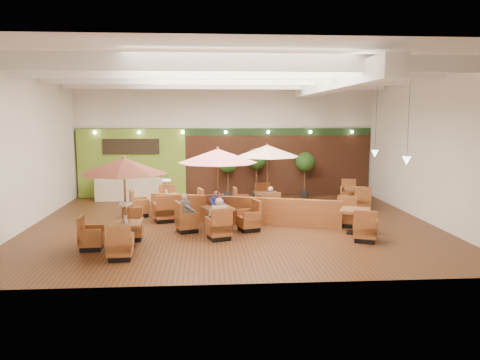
{
  "coord_description": "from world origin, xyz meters",
  "views": [
    {
      "loc": [
        -0.87,
        -16.18,
        3.78
      ],
      "look_at": [
        0.3,
        0.5,
        1.5
      ],
      "focal_mm": 35.0,
      "sensor_mm": 36.0,
      "label": 1
    }
  ],
  "objects": [
    {
      "name": "table_3",
      "position": [
        -2.44,
        1.51,
        0.44
      ],
      "size": [
        2.88,
        2.88,
        1.59
      ],
      "rotation": [
        0.0,
        0.0,
        0.28
      ],
      "color": "brown",
      "rests_on": "ground"
    },
    {
      "name": "topiary_2",
      "position": [
        3.69,
        5.3,
        1.58
      ],
      "size": [
        0.91,
        0.91,
        2.12
      ],
      "color": "black",
      "rests_on": "ground"
    },
    {
      "name": "table_1",
      "position": [
        -0.53,
        -1.05,
        1.89
      ],
      "size": [
        2.89,
        2.89,
        2.79
      ],
      "rotation": [
        0.0,
        0.0,
        0.32
      ],
      "color": "brown",
      "rests_on": "ground"
    },
    {
      "name": "topiary_0",
      "position": [
        0.08,
        5.3,
        1.52
      ],
      "size": [
        0.88,
        0.88,
        2.05
      ],
      "color": "black",
      "rests_on": "ground"
    },
    {
      "name": "diner_1",
      "position": [
        -0.53,
        -0.03,
        0.73
      ],
      "size": [
        0.4,
        0.36,
        0.73
      ],
      "rotation": [
        0.0,
        0.0,
        3.45
      ],
      "color": "#2A39B8",
      "rests_on": "ground"
    },
    {
      "name": "table_5",
      "position": [
        5.4,
        3.06,
        0.37
      ],
      "size": [
        1.11,
        2.77,
        0.98
      ],
      "rotation": [
        0.0,
        0.0,
        -0.32
      ],
      "color": "brown",
      "rests_on": "ground"
    },
    {
      "name": "diner_0",
      "position": [
        -0.53,
        -2.08,
        0.78
      ],
      "size": [
        0.45,
        0.38,
        0.86
      ],
      "rotation": [
        0.0,
        0.0,
        0.15
      ],
      "color": "silver",
      "rests_on": "ground"
    },
    {
      "name": "table_4",
      "position": [
        3.9,
        -1.62,
        0.39
      ],
      "size": [
        1.2,
        2.91,
        1.02
      ],
      "rotation": [
        0.0,
        0.0,
        -0.41
      ],
      "color": "brown",
      "rests_on": "ground"
    },
    {
      "name": "booth_divider",
      "position": [
        0.36,
        0.04,
        0.48
      ],
      "size": [
        6.66,
        2.25,
        0.96
      ],
      "primitive_type": "cube",
      "rotation": [
        0.0,
        0.0,
        -0.31
      ],
      "color": "brown",
      "rests_on": "ground"
    },
    {
      "name": "table_2",
      "position": [
        1.4,
        1.94,
        1.96
      ],
      "size": [
        2.61,
        2.7,
        2.73
      ],
      "rotation": [
        0.0,
        0.0,
        0.08
      ],
      "color": "brown",
      "rests_on": "ground"
    },
    {
      "name": "room",
      "position": [
        0.25,
        1.22,
        3.63
      ],
      "size": [
        14.04,
        14.0,
        5.52
      ],
      "color": "#381E0F",
      "rests_on": "ground"
    },
    {
      "name": "service_counter",
      "position": [
        -4.4,
        5.1,
        0.58
      ],
      "size": [
        3.0,
        0.75,
        1.18
      ],
      "color": "beige",
      "rests_on": "ground"
    },
    {
      "name": "diner_2",
      "position": [
        -1.56,
        -1.05,
        0.77
      ],
      "size": [
        0.42,
        0.46,
        0.84
      ],
      "rotation": [
        0.0,
        0.0,
        5.05
      ],
      "color": "slate",
      "rests_on": "ground"
    },
    {
      "name": "topiary_1",
      "position": [
        1.4,
        5.3,
        1.73
      ],
      "size": [
        1.0,
        1.0,
        2.33
      ],
      "color": "black",
      "rests_on": "ground"
    },
    {
      "name": "diner_3",
      "position": [
        1.47,
        0.94,
        0.73
      ],
      "size": [
        0.36,
        0.28,
        0.73
      ],
      "rotation": [
        0.0,
        0.0,
        0.02
      ],
      "color": "#2A39B8",
      "rests_on": "ground"
    },
    {
      "name": "diner_4",
      "position": [
        1.47,
        0.94,
        0.73
      ],
      "size": [
        0.36,
        0.29,
        0.71
      ],
      "rotation": [
        0.0,
        0.0,
        0.07
      ],
      "color": "silver",
      "rests_on": "ground"
    },
    {
      "name": "table_0",
      "position": [
        -3.27,
        -2.96,
        1.91
      ],
      "size": [
        2.56,
        2.64,
        2.69
      ],
      "rotation": [
        0.0,
        0.0,
        0.05
      ],
      "color": "brown",
      "rests_on": "ground"
    }
  ]
}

